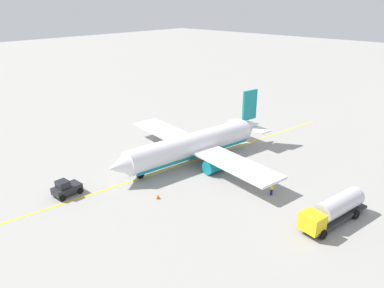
{
  "coord_description": "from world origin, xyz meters",
  "views": [
    {
      "loc": [
        38.67,
        36.37,
        24.24
      ],
      "look_at": [
        0.0,
        0.0,
        3.0
      ],
      "focal_mm": 34.12,
      "sensor_mm": 36.0,
      "label": 1
    }
  ],
  "objects_px": {
    "refueling_worker": "(272,189)",
    "safety_cone_nose": "(158,196)",
    "airplane": "(194,145)",
    "fuel_tanker": "(334,209)",
    "pushback_tug": "(66,188)"
  },
  "relations": [
    {
      "from": "fuel_tanker",
      "to": "airplane",
      "type": "bearing_deg",
      "value": -94.14
    },
    {
      "from": "refueling_worker",
      "to": "fuel_tanker",
      "type": "bearing_deg",
      "value": 85.07
    },
    {
      "from": "fuel_tanker",
      "to": "refueling_worker",
      "type": "distance_m",
      "value": 8.72
    },
    {
      "from": "airplane",
      "to": "pushback_tug",
      "type": "relative_size",
      "value": 8.78
    },
    {
      "from": "pushback_tug",
      "to": "refueling_worker",
      "type": "height_order",
      "value": "pushback_tug"
    },
    {
      "from": "airplane",
      "to": "safety_cone_nose",
      "type": "distance_m",
      "value": 13.11
    },
    {
      "from": "airplane",
      "to": "safety_cone_nose",
      "type": "xyz_separation_m",
      "value": [
        12.02,
        4.69,
        -2.36
      ]
    },
    {
      "from": "airplane",
      "to": "fuel_tanker",
      "type": "bearing_deg",
      "value": 85.86
    },
    {
      "from": "airplane",
      "to": "fuel_tanker",
      "type": "distance_m",
      "value": 23.56
    },
    {
      "from": "refueling_worker",
      "to": "safety_cone_nose",
      "type": "height_order",
      "value": "refueling_worker"
    },
    {
      "from": "airplane",
      "to": "refueling_worker",
      "type": "distance_m",
      "value": 14.99
    },
    {
      "from": "airplane",
      "to": "fuel_tanker",
      "type": "height_order",
      "value": "airplane"
    },
    {
      "from": "refueling_worker",
      "to": "safety_cone_nose",
      "type": "distance_m",
      "value": 15.03
    },
    {
      "from": "fuel_tanker",
      "to": "safety_cone_nose",
      "type": "xyz_separation_m",
      "value": [
        10.32,
        -18.8,
        -1.41
      ]
    },
    {
      "from": "airplane",
      "to": "pushback_tug",
      "type": "height_order",
      "value": "airplane"
    }
  ]
}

